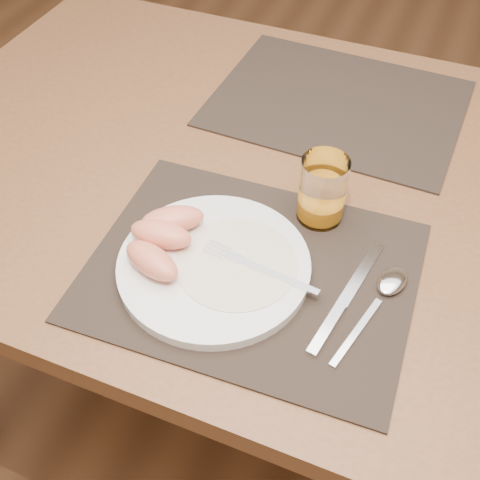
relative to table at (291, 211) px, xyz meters
name	(u,v)px	position (x,y,z in m)	size (l,w,h in m)	color
ground	(275,396)	(0.00, 0.00, -0.67)	(5.00, 5.00, 0.00)	brown
table	(291,211)	(0.00, 0.00, 0.00)	(1.40, 0.90, 0.75)	brown
placemat_near	(251,271)	(0.01, -0.22, 0.09)	(0.45, 0.35, 0.00)	black
placemat_far	(337,103)	(0.01, 0.22, 0.09)	(0.45, 0.35, 0.00)	black
plate	(214,266)	(-0.04, -0.24, 0.10)	(0.27, 0.27, 0.02)	white
plate_dressing	(236,263)	(-0.01, -0.23, 0.10)	(0.17, 0.17, 0.00)	white
fork	(250,264)	(0.01, -0.23, 0.11)	(0.18, 0.04, 0.00)	silver
knife	(342,305)	(0.14, -0.23, 0.09)	(0.05, 0.22, 0.01)	silver
spoon	(387,288)	(0.19, -0.18, 0.09)	(0.07, 0.19, 0.01)	silver
juice_glass	(322,193)	(0.07, -0.08, 0.13)	(0.07, 0.07, 0.11)	white
grapefruit_wedges	(162,238)	(-0.12, -0.24, 0.12)	(0.11, 0.16, 0.04)	#E27C5C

